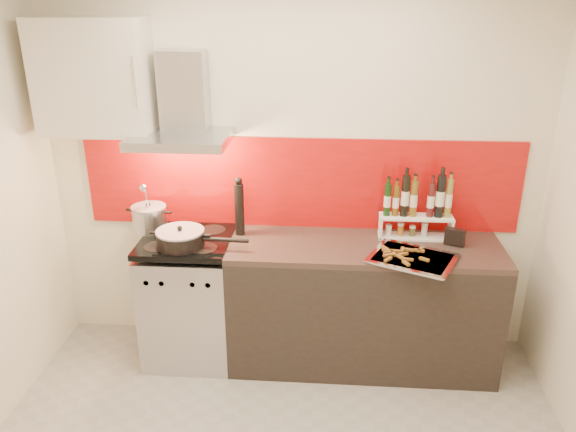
# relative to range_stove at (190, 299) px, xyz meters

# --- Properties ---
(back_wall) EXTENTS (3.40, 0.02, 2.60)m
(back_wall) POSITION_rel_range_stove_xyz_m (0.70, 0.30, 0.86)
(back_wall) COLOR silver
(back_wall) RESTS_ON ground
(backsplash) EXTENTS (3.00, 0.02, 0.64)m
(backsplash) POSITION_rel_range_stove_xyz_m (0.75, 0.29, 0.78)
(backsplash) COLOR #9A0E08
(backsplash) RESTS_ON back_wall
(range_stove) EXTENTS (0.60, 0.60, 0.91)m
(range_stove) POSITION_rel_range_stove_xyz_m (0.00, 0.00, 0.00)
(range_stove) COLOR #B7B7BA
(range_stove) RESTS_ON ground
(counter) EXTENTS (1.80, 0.60, 0.90)m
(counter) POSITION_rel_range_stove_xyz_m (1.20, 0.00, 0.01)
(counter) COLOR black
(counter) RESTS_ON ground
(range_hood) EXTENTS (0.62, 0.50, 0.61)m
(range_hood) POSITION_rel_range_stove_xyz_m (0.00, 0.14, 1.30)
(range_hood) COLOR #B7B7BA
(range_hood) RESTS_ON back_wall
(upper_cabinet) EXTENTS (0.70, 0.35, 0.72)m
(upper_cabinet) POSITION_rel_range_stove_xyz_m (-0.55, 0.13, 1.51)
(upper_cabinet) COLOR beige
(upper_cabinet) RESTS_ON back_wall
(stock_pot) EXTENTS (0.24, 0.24, 0.21)m
(stock_pot) POSITION_rel_range_stove_xyz_m (-0.28, 0.12, 0.56)
(stock_pot) COLOR #B7B7BA
(stock_pot) RESTS_ON range_stove
(saute_pan) EXTENTS (0.61, 0.31, 0.14)m
(saute_pan) POSITION_rel_range_stove_xyz_m (0.00, -0.12, 0.52)
(saute_pan) COLOR black
(saute_pan) RESTS_ON range_stove
(utensil_jar) EXTENTS (0.08, 0.12, 0.38)m
(utensil_jar) POSITION_rel_range_stove_xyz_m (-0.28, 0.08, 0.57)
(utensil_jar) COLOR silver
(utensil_jar) RESTS_ON range_stove
(pepper_mill) EXTENTS (0.06, 0.06, 0.41)m
(pepper_mill) POSITION_rel_range_stove_xyz_m (0.35, 0.12, 0.66)
(pepper_mill) COLOR black
(pepper_mill) RESTS_ON counter
(step_shelf) EXTENTS (0.49, 0.13, 0.45)m
(step_shelf) POSITION_rel_range_stove_xyz_m (1.54, 0.15, 0.66)
(step_shelf) COLOR white
(step_shelf) RESTS_ON counter
(caddy_box) EXTENTS (0.14, 0.10, 0.11)m
(caddy_box) POSITION_rel_range_stove_xyz_m (1.78, 0.04, 0.52)
(caddy_box) COLOR black
(caddy_box) RESTS_ON counter
(baking_tray) EXTENTS (0.61, 0.56, 0.03)m
(baking_tray) POSITION_rel_range_stove_xyz_m (1.48, -0.20, 0.47)
(baking_tray) COLOR silver
(baking_tray) RESTS_ON counter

